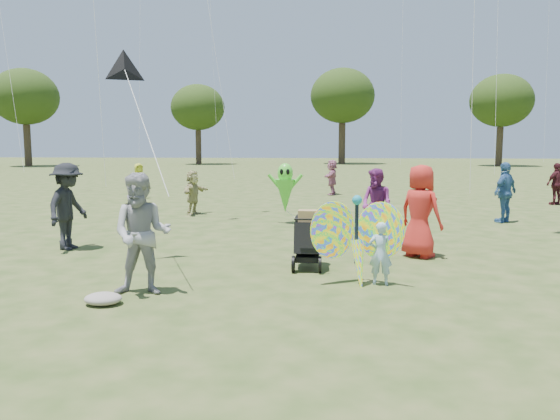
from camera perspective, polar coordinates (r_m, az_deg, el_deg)
The scene contains 17 objects.
ground at distance 8.57m, azimuth 0.42°, elevation -8.55°, with size 160.00×160.00×0.00m, color #51592B.
child_girl at distance 9.03m, azimuth 10.46°, elevation -4.48°, with size 0.38×0.25×1.04m, color #98BDD7.
adult_man at distance 8.51m, azimuth -14.22°, elevation -2.47°, with size 0.90×0.70×1.86m, color #97969B.
grey_bag at distance 8.30m, azimuth -18.00°, elevation -8.80°, with size 0.54×0.44×0.17m, color gray.
crowd_a at distance 11.35m, azimuth 14.45°, elevation -0.12°, with size 0.92×0.60×1.88m, color red.
crowd_b at distance 12.66m, azimuth -21.28°, elevation 0.35°, with size 1.22×0.70×1.88m, color black.
crowd_c at distance 17.18m, azimuth 22.46°, elevation 1.72°, with size 1.03×0.43×1.77m, color #376297.
crowd_d at distance 17.93m, azimuth -9.07°, elevation 1.83°, with size 1.34×0.43×1.44m, color tan.
crowd_e at distance 13.20m, azimuth 10.05°, elevation 0.59°, with size 0.83×0.65×1.71m, color #75276D.
crowd_g at distance 23.67m, azimuth -14.52°, elevation 2.97°, with size 0.72×0.47×1.48m, color gold.
crowd_h at distance 22.99m, azimuth 26.95°, elevation 2.45°, with size 0.93×0.39×1.58m, color #44161E.
crowd_j at distance 24.69m, azimuth 5.45°, elevation 3.43°, with size 1.46×0.47×1.58m, color #AB627F.
jogging_stroller at distance 10.09m, azimuth 2.92°, elevation -2.63°, with size 0.53×1.06×1.09m.
butterfly_kite at distance 8.95m, azimuth 8.10°, elevation -3.22°, with size 1.74×0.75×1.67m.
delta_kite_rig at distance 11.01m, azimuth -15.90°, elevation 13.85°, with size 1.92×2.55×2.60m.
alien_kite at distance 15.67m, azimuth 0.55°, elevation 2.11°, with size 1.12×0.69×1.74m.
tree_line at distance 53.50m, azimuth 8.60°, elevation 11.77°, with size 91.78×33.60×10.79m.
Camera 1 is at (0.69, -8.23, 2.29)m, focal length 35.00 mm.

